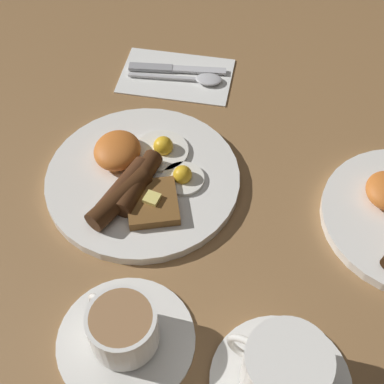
% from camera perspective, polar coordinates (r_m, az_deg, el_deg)
% --- Properties ---
extents(ground_plane, '(3.00, 3.00, 0.00)m').
position_cam_1_polar(ground_plane, '(0.78, -5.21, 1.08)').
color(ground_plane, olive).
extents(breakfast_plate_near, '(0.28, 0.28, 0.05)m').
position_cam_1_polar(breakfast_plate_near, '(0.77, -5.52, 1.59)').
color(breakfast_plate_near, white).
rests_on(breakfast_plate_near, ground_plane).
extents(teacup_near, '(0.16, 0.16, 0.07)m').
position_cam_1_polar(teacup_near, '(0.64, -7.31, -14.55)').
color(teacup_near, white).
rests_on(teacup_near, ground_plane).
extents(teacup_far, '(0.16, 0.16, 0.08)m').
position_cam_1_polar(teacup_far, '(0.61, 9.73, -18.44)').
color(teacup_far, white).
rests_on(teacup_far, ground_plane).
extents(napkin, '(0.13, 0.19, 0.01)m').
position_cam_1_polar(napkin, '(0.95, -1.69, 12.33)').
color(napkin, white).
rests_on(napkin, ground_plane).
extents(knife, '(0.03, 0.17, 0.01)m').
position_cam_1_polar(knife, '(0.95, -2.19, 13.02)').
color(knife, silver).
rests_on(knife, napkin).
extents(spoon, '(0.03, 0.16, 0.01)m').
position_cam_1_polar(spoon, '(0.93, 0.68, 11.99)').
color(spoon, silver).
rests_on(spoon, napkin).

